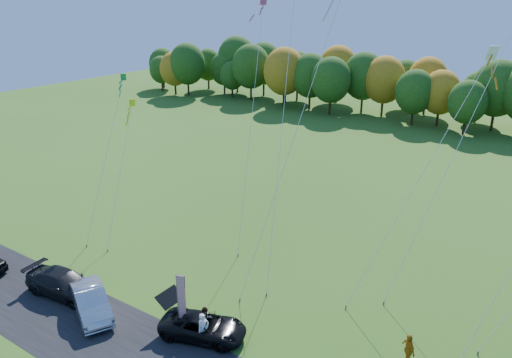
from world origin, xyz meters
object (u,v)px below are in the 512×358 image
Objects in this scene: silver_sedan at (91,302)px; feather_flag at (181,297)px; person_east at (408,350)px; black_suv at (203,326)px.

silver_sedan is 1.32× the size of feather_flag.
feather_flag is at bearing -117.44° from person_east.
black_suv is 0.98× the size of silver_sedan.
black_suv is 2.67× the size of person_east.
feather_flag is at bearing -46.41° from silver_sedan.
silver_sedan is 2.73× the size of person_east.
person_east reaches higher than black_suv.
feather_flag is (-1.22, -0.35, 1.59)m from black_suv.
person_east is 0.48× the size of feather_flag.
silver_sedan is at bearing -119.10° from person_east.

